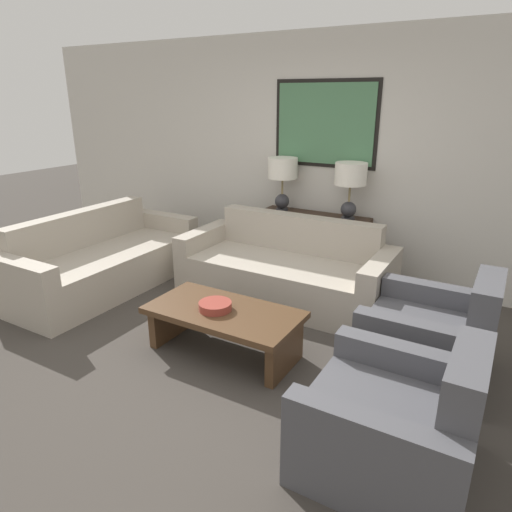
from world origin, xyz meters
The scene contains 11 objects.
ground_plane centered at (0.00, 0.00, 0.00)m, with size 20.00×20.00×0.00m, color #3D3833.
back_wall centered at (0.00, 2.54, 1.33)m, with size 8.22×0.12×2.65m.
console_table centered at (0.00, 2.28, 0.37)m, with size 1.24×0.37×0.74m.
table_lamp_left centered at (-0.40, 2.28, 1.16)m, with size 0.33×0.33×0.60m.
table_lamp_right centered at (0.40, 2.28, 1.16)m, with size 0.33×0.33×0.60m.
couch_by_back_wall centered at (0.00, 1.60, 0.28)m, with size 2.13×0.89×0.81m.
couch_by_side centered at (-1.84, 0.87, 0.28)m, with size 0.89×2.13×0.81m.
coffee_table centered at (0.06, 0.38, 0.29)m, with size 1.23×0.63×0.38m.
decorative_bowl centered at (0.01, 0.35, 0.42)m, with size 0.26×0.26×0.06m.
armchair_near_back_wall centered at (1.56, 0.93, 0.28)m, with size 0.88×0.88×0.82m.
armchair_near_camera centered at (1.56, -0.16, 0.28)m, with size 0.88×0.88×0.82m.
Camera 1 is at (1.93, -2.31, 1.99)m, focal length 32.00 mm.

